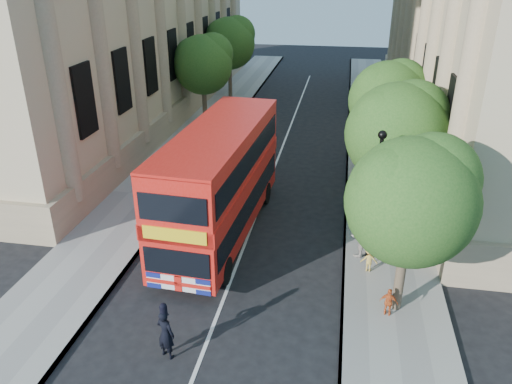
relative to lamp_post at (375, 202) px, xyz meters
The scene contains 15 objects.
ground 8.20m from the lamp_post, 129.81° to the right, with size 120.00×120.00×0.00m, color black.
pavement_right 4.75m from the lamp_post, 79.38° to the left, with size 3.50×80.00×0.12m, color gray.
pavement_left 11.73m from the lamp_post, 159.59° to the left, with size 3.50×80.00×0.12m, color gray.
tree_right_near 3.54m from the lamp_post, 74.15° to the right, with size 4.00×4.00×6.08m.
tree_right_mid 3.70m from the lamp_post, 74.48° to the left, with size 4.20×4.20×6.37m.
tree_right_far 9.25m from the lamp_post, 84.67° to the left, with size 4.00×4.00×6.15m.
tree_left_far 19.52m from the lamp_post, 124.35° to the left, with size 4.00×4.00×6.30m.
tree_left_back 26.51m from the lamp_post, 114.51° to the left, with size 4.20×4.20×6.65m.
lamp_post is the anchor object (origin of this frame).
double_decker_bus 6.23m from the lamp_post, behind, with size 3.20×10.05×4.58m.
box_van 11.26m from the lamp_post, 134.86° to the left, with size 2.42×5.33×2.98m.
police_constable 8.91m from the lamp_post, 133.25° to the right, with size 0.60×0.39×1.63m, color black.
woman_pedestrian 1.54m from the lamp_post, 164.92° to the left, with size 0.88×0.68×1.81m, color beige.
child_a 3.96m from the lamp_post, 81.73° to the right, with size 0.58×0.24×0.99m, color #CF5824.
child_b 2.13m from the lamp_post, 93.42° to the right, with size 0.62×0.36×0.97m, color gold.
Camera 1 is at (3.58, -11.08, 10.62)m, focal length 35.00 mm.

